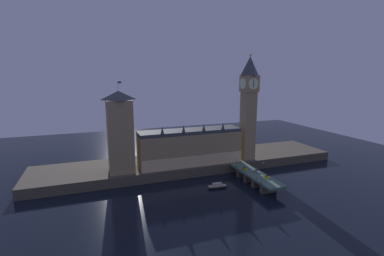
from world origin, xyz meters
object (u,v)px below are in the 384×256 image
(car_southbound_lead, at_px, (267,177))
(pedestrian_near_rail, at_px, (256,178))
(car_northbound_lead, at_px, (244,169))
(street_lamp_mid, at_px, (263,166))
(clock_tower, at_px, (249,105))
(pedestrian_mid_walk, at_px, (260,170))
(victoria_tower, at_px, (120,132))
(street_lamp_far, at_px, (236,161))
(boat_upstream, at_px, (217,186))
(car_southbound_trail, at_px, (257,171))
(street_lamp_near, at_px, (262,176))

(car_southbound_lead, bearing_deg, pedestrian_near_rail, -175.69)
(car_northbound_lead, relative_size, street_lamp_mid, 0.59)
(clock_tower, bearing_deg, pedestrian_mid_walk, -104.02)
(victoria_tower, xyz_separation_m, street_lamp_far, (72.58, -19.45, -21.45))
(boat_upstream, bearing_deg, street_lamp_mid, -3.23)
(car_northbound_lead, distance_m, car_southbound_lead, 17.98)
(car_northbound_lead, bearing_deg, car_southbound_trail, -52.36)
(car_southbound_lead, height_order, street_lamp_mid, street_lamp_mid)
(victoria_tower, height_order, boat_upstream, victoria_tower)
(car_northbound_lead, distance_m, pedestrian_near_rail, 18.00)
(car_southbound_lead, height_order, car_southbound_trail, car_southbound_lead)
(victoria_tower, height_order, pedestrian_near_rail, victoria_tower)
(victoria_tower, bearing_deg, car_southbound_trail, -21.48)
(clock_tower, distance_m, boat_upstream, 65.55)
(pedestrian_near_rail, relative_size, street_lamp_near, 0.28)
(clock_tower, distance_m, victoria_tower, 91.32)
(car_southbound_lead, bearing_deg, pedestrian_mid_walk, 77.11)
(car_northbound_lead, height_order, pedestrian_mid_walk, pedestrian_mid_walk)
(street_lamp_near, bearing_deg, car_northbound_lead, 82.91)
(victoria_tower, relative_size, pedestrian_near_rail, 30.88)
(pedestrian_near_rail, distance_m, street_lamp_mid, 14.17)
(pedestrian_near_rail, xyz_separation_m, street_lamp_near, (-0.40, -5.98, 3.21))
(victoria_tower, bearing_deg, car_southbound_lead, -27.69)
(street_lamp_far, xyz_separation_m, boat_upstream, (-19.94, -12.97, -9.66))
(pedestrian_near_rail, relative_size, boat_upstream, 0.15)
(pedestrian_near_rail, bearing_deg, street_lamp_mid, 39.40)
(boat_upstream, bearing_deg, car_northbound_lead, 17.74)
(street_lamp_mid, distance_m, boat_upstream, 32.51)
(car_northbound_lead, height_order, street_lamp_near, street_lamp_near)
(victoria_tower, bearing_deg, pedestrian_mid_walk, -20.51)
(pedestrian_mid_walk, xyz_separation_m, street_lamp_near, (-10.64, -17.75, 3.31))
(car_southbound_trail, distance_m, pedestrian_near_rail, 13.56)
(car_southbound_trail, bearing_deg, boat_upstream, -178.60)
(clock_tower, xyz_separation_m, boat_upstream, (-37.54, -29.16, -45.14))
(clock_tower, height_order, car_northbound_lead, clock_tower)
(car_northbound_lead, height_order, street_lamp_mid, street_lamp_mid)
(car_southbound_lead, xyz_separation_m, pedestrian_mid_walk, (2.56, 11.19, 0.16))
(car_southbound_trail, relative_size, pedestrian_mid_walk, 2.73)
(car_southbound_trail, relative_size, pedestrian_near_rail, 2.48)
(car_northbound_lead, distance_m, street_lamp_far, 7.33)
(clock_tower, xyz_separation_m, car_southbound_trail, (-9.52, -28.47, -39.06))
(car_southbound_lead, xyz_separation_m, street_lamp_near, (-8.08, -6.56, 3.47))
(pedestrian_near_rail, height_order, street_lamp_far, street_lamp_far)
(clock_tower, distance_m, car_northbound_lead, 47.10)
(clock_tower, relative_size, car_southbound_lead, 19.70)
(car_northbound_lead, relative_size, car_southbound_lead, 1.08)
(car_southbound_trail, xyz_separation_m, pedestrian_mid_walk, (2.56, 0.60, 0.17))
(car_northbound_lead, relative_size, street_lamp_far, 0.60)
(car_southbound_lead, distance_m, street_lamp_near, 10.97)
(street_lamp_far, bearing_deg, clock_tower, 42.60)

